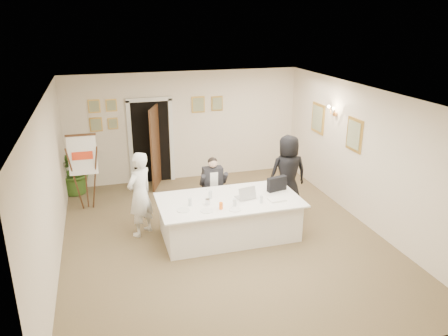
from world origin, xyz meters
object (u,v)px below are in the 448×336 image
conference_table (229,217)px  standing_woman (288,173)px  potted_palm (74,170)px  standing_man (140,194)px  oj_glass (221,206)px  laptop_bag (277,184)px  steel_jug (208,202)px  laptop (245,191)px  paper_stack (277,199)px  flip_chart (85,176)px  seated_man (213,187)px

conference_table → standing_woman: size_ratio=1.60×
conference_table → potted_palm: (-2.95, 3.15, 0.20)m
standing_man → oj_glass: standing_man is taller
laptop_bag → steel_jug: size_ratio=3.76×
laptop → paper_stack: laptop is taller
flip_chart → laptop_bag: size_ratio=4.12×
conference_table → laptop_bag: 1.18m
standing_woman → steel_jug: (-2.05, -0.97, -0.02)m
flip_chart → laptop_bag: 4.18m
seated_man → laptop_bag: 1.40m
seated_man → laptop: bearing=-54.2°
laptop → standing_man: bearing=153.6°
seated_man → standing_woman: standing_woman is taller
paper_stack → laptop_bag: bearing=67.7°
standing_woman → oj_glass: size_ratio=13.07×
flip_chart → steel_jug: bearing=-44.7°
steel_jug → flip_chart: bearing=135.3°
potted_palm → laptop: bearing=-44.0°
conference_table → paper_stack: (0.86, -0.30, 0.40)m
standing_man → conference_table: bearing=118.8°
standing_woman → paper_stack: bearing=60.9°
flip_chart → laptop_bag: flip_chart is taller
paper_stack → steel_jug: steel_jug is taller
seated_man → standing_man: standing_man is taller
conference_table → oj_glass: bearing=-125.5°
standing_man → standing_woman: bearing=142.8°
seated_man → standing_woman: 1.67m
conference_table → flip_chart: bearing=142.2°
oj_glass → conference_table: bearing=54.5°
conference_table → standing_man: (-1.63, 0.56, 0.45)m
conference_table → steel_jug: 0.64m
standing_man → laptop_bag: bearing=129.1°
potted_palm → seated_man: bearing=-36.8°
laptop → steel_jug: (-0.78, -0.12, -0.08)m
standing_man → seated_man: bearing=152.8°
seated_man → potted_palm: 3.61m
conference_table → seated_man: size_ratio=2.07×
steel_jug → paper_stack: bearing=-7.6°
oj_glass → standing_man: bearing=145.4°
flip_chart → laptop_bag: (3.72, -1.91, 0.13)m
conference_table → paper_stack: paper_stack is taller
standing_man → laptop_bag: (2.68, -0.40, 0.07)m
steel_jug → oj_glass: bearing=-55.0°
laptop_bag → steel_jug: laptop_bag is taller
potted_palm → laptop: 4.55m
flip_chart → standing_woman: bearing=-16.0°
seated_man → standing_woman: bearing=10.2°
seated_man → oj_glass: 1.40m
standing_woman → potted_palm: bearing=-23.2°
flip_chart → oj_glass: flip_chart is taller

